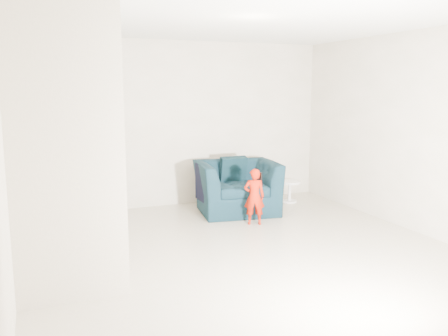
% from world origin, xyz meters
% --- Properties ---
extents(floor, '(5.50, 5.50, 0.00)m').
position_xyz_m(floor, '(0.00, 0.00, 0.00)').
color(floor, tan).
rests_on(floor, ground).
extents(ceiling, '(5.50, 5.50, 0.00)m').
position_xyz_m(ceiling, '(0.00, 0.00, 2.70)').
color(ceiling, silver).
rests_on(ceiling, back_wall).
extents(back_wall, '(5.00, 0.00, 5.00)m').
position_xyz_m(back_wall, '(0.00, 2.75, 1.35)').
color(back_wall, '#A8A089').
rests_on(back_wall, floor).
extents(left_wall, '(0.00, 5.50, 5.50)m').
position_xyz_m(left_wall, '(-2.50, 0.00, 1.35)').
color(left_wall, '#A8A089').
rests_on(left_wall, floor).
extents(right_wall, '(0.00, 5.50, 5.50)m').
position_xyz_m(right_wall, '(2.50, 0.00, 1.35)').
color(right_wall, '#A8A089').
rests_on(right_wall, floor).
extents(armchair, '(1.36, 1.23, 0.80)m').
position_xyz_m(armchair, '(0.66, 1.93, 0.40)').
color(armchair, black).
rests_on(armchair, floor).
extents(toddler, '(0.35, 0.29, 0.81)m').
position_xyz_m(toddler, '(0.61, 1.19, 0.41)').
color(toddler, '#902304').
rests_on(toddler, floor).
extents(side_table, '(0.37, 0.37, 0.37)m').
position_xyz_m(side_table, '(1.76, 2.18, 0.25)').
color(side_table, silver).
rests_on(side_table, floor).
extents(staircase, '(1.02, 3.03, 3.62)m').
position_xyz_m(staircase, '(-2.00, 0.55, 0.95)').
color(staircase, '#ADA089').
rests_on(staircase, floor).
extents(cushion, '(0.44, 0.21, 0.43)m').
position_xyz_m(cushion, '(0.70, 2.18, 0.64)').
color(cushion, black).
rests_on(cushion, armchair).
extents(throw, '(0.05, 0.50, 0.56)m').
position_xyz_m(throw, '(0.09, 1.94, 0.50)').
color(throw, black).
rests_on(throw, armchair).
extents(phone, '(0.04, 0.05, 0.10)m').
position_xyz_m(phone, '(0.69, 1.16, 0.71)').
color(phone, black).
rests_on(phone, toddler).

